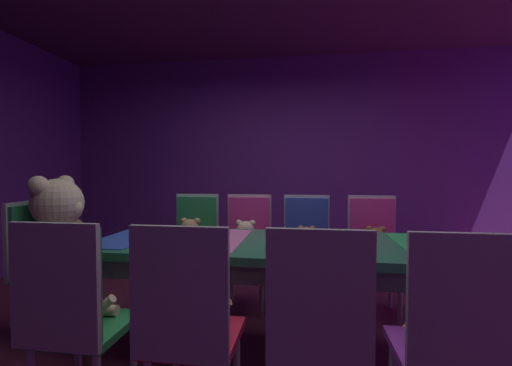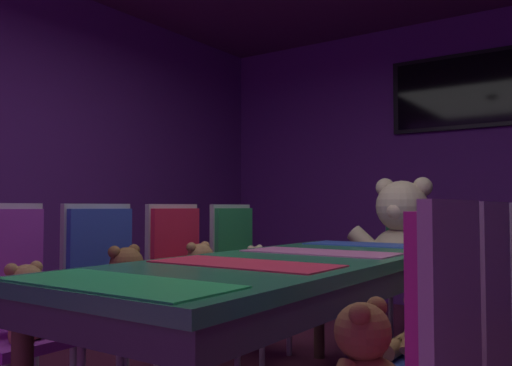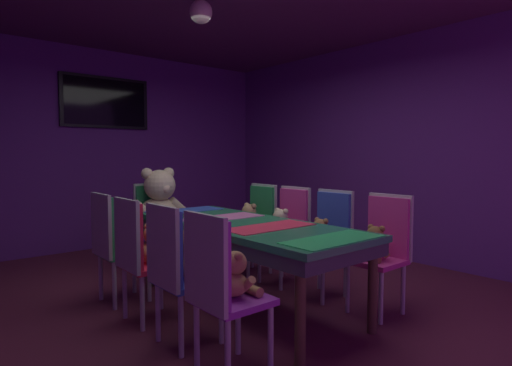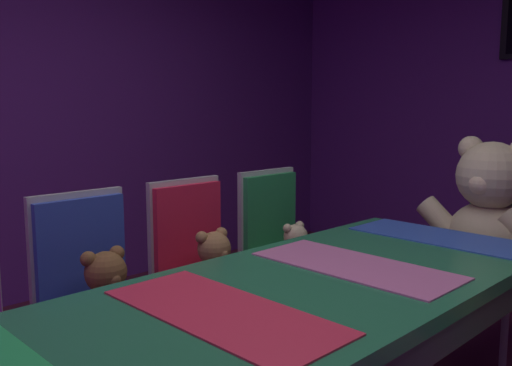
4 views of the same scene
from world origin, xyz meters
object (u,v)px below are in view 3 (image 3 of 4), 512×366
teddy_right_2 (280,226)px  teddy_right_0 (375,245)px  teddy_left_1 (192,258)px  pendant_light (201,12)px  teddy_left_2 (154,246)px  chair_left_3 (110,237)px  teddy_left_0 (236,277)px  teddy_right_3 (249,220)px  chair_right_2 (290,224)px  king_teddy_bear (161,204)px  chair_right_3 (259,219)px  teddy_right_1 (320,235)px  chair_left_0 (216,279)px  chair_right_1 (330,231)px  chair_right_0 (385,241)px  throne_chair (154,217)px  teddy_left_3 (126,238)px  chair_left_1 (173,262)px  banquet_table (244,232)px  chair_left_2 (137,248)px  wall_tv (106,102)px

teddy_right_2 → teddy_right_0: bearing=91.4°
teddy_left_1 → pendant_light: pendant_light is taller
teddy_left_2 → chair_left_3: chair_left_3 is taller
teddy_left_0 → teddy_right_3: (1.40, 1.59, 0.02)m
chair_right_2 → king_teddy_bear: size_ratio=1.31×
teddy_right_2 → chair_right_3: chair_right_3 is taller
teddy_left_2 → teddy_right_2: 1.40m
teddy_right_0 → chair_right_3: 1.61m
teddy_right_0 → pendant_light: bearing=-52.1°
teddy_right_1 → king_teddy_bear: 1.91m
chair_right_3 → teddy_right_1: bearing=82.2°
chair_left_0 → chair_right_1: size_ratio=1.00×
chair_right_2 → pendant_light: pendant_light is taller
chair_right_0 → throne_chair: size_ratio=1.00×
teddy_right_1 → teddy_left_0: bearing=21.8°
teddy_left_1 → chair_right_3: chair_right_3 is taller
teddy_left_3 → teddy_left_2: bearing=-90.5°
chair_right_1 → teddy_right_1: size_ratio=3.34×
teddy_right_3 → throne_chair: throne_chair is taller
teddy_right_2 → teddy_right_3: size_ratio=0.98×
chair_left_0 → teddy_right_2: 1.89m
chair_left_1 → chair_right_3: size_ratio=1.00×
teddy_left_1 → chair_right_2: (1.54, 0.57, -0.00)m
teddy_right_3 → chair_right_0: bearing=96.1°
chair_left_1 → throne_chair: (0.85, 1.99, 0.00)m
king_teddy_bear → teddy_right_1: bearing=21.3°
banquet_table → throne_chair: throne_chair is taller
teddy_right_0 → chair_right_2: (0.12, 1.10, 0.02)m
chair_right_0 → teddy_right_3: size_ratio=2.86×
throne_chair → pendant_light: 2.38m
teddy_right_2 → teddy_right_3: (0.00, 0.50, 0.00)m
chair_left_1 → teddy_left_3: (0.14, 1.11, -0.03)m
chair_right_2 → chair_left_0: bearing=32.8°
teddy_left_1 → chair_right_2: size_ratio=0.35×
banquet_table → teddy_right_0: size_ratio=7.66×
throne_chair → king_teddy_bear: size_ratio=1.31×
chair_left_2 → king_teddy_bear: size_ratio=1.31×
wall_tv → chair_left_0: bearing=-102.4°
chair_right_1 → chair_right_3: size_ratio=1.00×
teddy_left_3 → chair_right_2: (1.54, -0.54, 0.03)m
chair_left_1 → teddy_right_0: 1.65m
chair_left_1 → teddy_left_3: chair_left_1 is taller
chair_right_0 → wall_tv: wall_tv is taller
chair_right_1 → pendant_light: (-1.03, 0.60, 1.95)m
chair_left_1 → teddy_left_3: bearing=82.7°
teddy_left_0 → teddy_left_2: bearing=90.1°
chair_right_0 → pendant_light: bearing=-48.0°
chair_right_0 → teddy_right_2: bearing=-81.2°
teddy_left_0 → teddy_left_1: (0.01, 0.52, 0.02)m
teddy_right_2 → teddy_right_3: bearing=-90.1°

